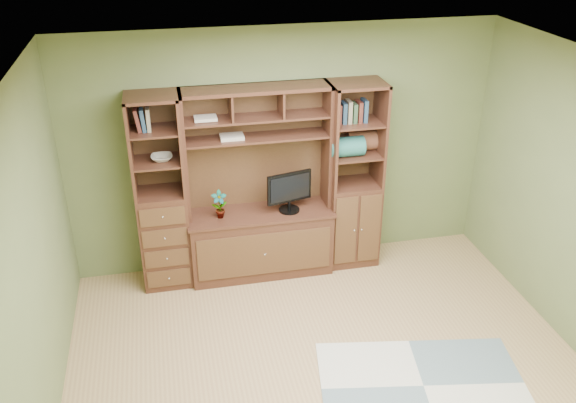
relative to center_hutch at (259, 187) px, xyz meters
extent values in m
cube|color=tan|center=(0.31, -1.73, -1.02)|extent=(4.60, 4.10, 0.04)
cube|color=white|center=(0.31, -1.73, 1.58)|extent=(4.60, 4.10, 0.04)
cube|color=olive|center=(0.31, 0.27, 0.28)|extent=(4.50, 0.04, 2.60)
cube|color=olive|center=(-1.94, -1.73, 0.28)|extent=(0.04, 4.00, 2.60)
cube|color=#472518|center=(0.00, 0.00, 0.00)|extent=(1.54, 0.53, 2.05)
cube|color=#472518|center=(-1.00, 0.04, 0.00)|extent=(0.50, 0.45, 2.05)
cube|color=#472518|center=(1.02, 0.04, 0.00)|extent=(0.55, 0.45, 2.05)
cube|color=#A3A9A8|center=(1.03, -2.04, -1.02)|extent=(1.90, 1.43, 0.01)
cube|color=black|center=(0.31, -0.03, 0.01)|extent=(0.53, 0.33, 0.60)
imported|color=brown|center=(-0.42, -0.03, -0.14)|extent=(0.16, 0.11, 0.30)
cube|color=beige|center=(-0.25, 0.09, 0.53)|extent=(0.23, 0.17, 0.04)
imported|color=beige|center=(-0.95, 0.04, 0.39)|extent=(0.21, 0.21, 0.05)
cube|color=#286A63|center=(0.92, -0.01, 0.37)|extent=(0.36, 0.21, 0.21)
cube|color=brown|center=(1.15, 0.12, 0.37)|extent=(0.37, 0.21, 0.21)
camera|label=1|loc=(-0.91, -5.58, 2.70)|focal=38.00mm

